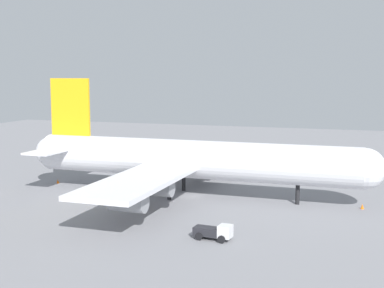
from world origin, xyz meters
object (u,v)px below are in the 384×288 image
(baggage_tug, at_px, (214,232))
(safety_cone_nose, at_px, (362,206))
(catering_truck, at_px, (133,160))
(safety_cone_tail, at_px, (58,181))
(cargo_airplane, at_px, (191,160))

(baggage_tug, xyz_separation_m, safety_cone_nose, (18.01, 23.11, -0.70))
(catering_truck, relative_size, baggage_tug, 1.03)
(baggage_tug, height_order, safety_cone_tail, baggage_tug)
(safety_cone_nose, distance_m, safety_cone_tail, 57.86)
(safety_cone_nose, bearing_deg, catering_truck, 153.45)
(cargo_airplane, height_order, safety_cone_nose, cargo_airplane)
(safety_cone_nose, bearing_deg, safety_cone_tail, 178.52)
(cargo_airplane, relative_size, safety_cone_tail, 82.36)
(safety_cone_nose, relative_size, safety_cone_tail, 1.03)
(cargo_airplane, distance_m, safety_cone_tail, 29.48)
(cargo_airplane, xyz_separation_m, safety_cone_nose, (29.07, 0.33, -6.14))
(catering_truck, relative_size, safety_cone_nose, 6.66)
(baggage_tug, height_order, safety_cone_nose, baggage_tug)
(baggage_tug, bearing_deg, safety_cone_nose, 52.07)
(cargo_airplane, bearing_deg, catering_truck, 131.96)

